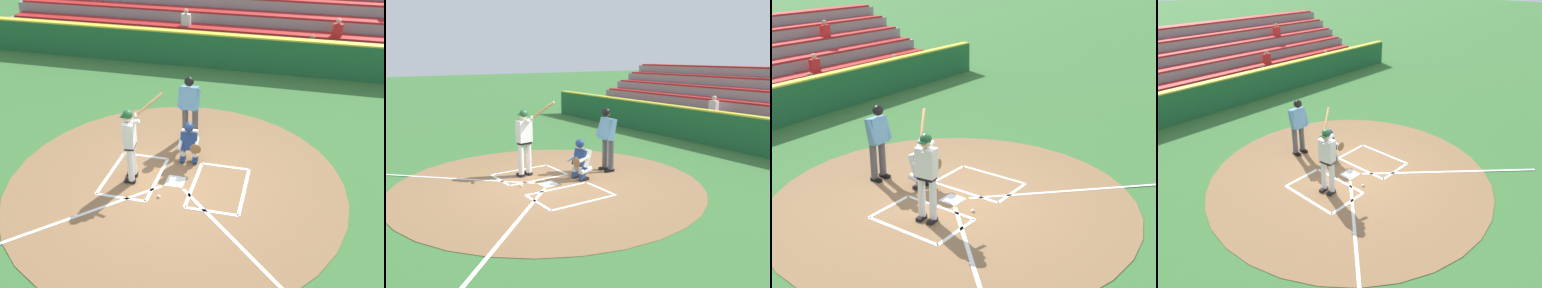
{
  "view_description": "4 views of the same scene",
  "coord_description": "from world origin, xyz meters",
  "views": [
    {
      "loc": [
        -2.43,
        8.42,
        6.36
      ],
      "look_at": [
        -0.44,
        0.14,
        1.21
      ],
      "focal_mm": 42.14,
      "sensor_mm": 36.0,
      "label": 1
    },
    {
      "loc": [
        -8.85,
        5.13,
        3.32
      ],
      "look_at": [
        -0.39,
        -0.68,
        1.07
      ],
      "focal_mm": 38.21,
      "sensor_mm": 36.0,
      "label": 2
    },
    {
      "loc": [
        7.93,
        6.03,
        5.05
      ],
      "look_at": [
        -0.31,
        0.08,
        1.24
      ],
      "focal_mm": 47.33,
      "sensor_mm": 36.0,
      "label": 3
    },
    {
      "loc": [
        6.27,
        5.72,
        5.46
      ],
      "look_at": [
        -0.06,
        -0.04,
        0.98
      ],
      "focal_mm": 32.03,
      "sensor_mm": 36.0,
      "label": 4
    }
  ],
  "objects": [
    {
      "name": "plate_umpire",
      "position": [
        0.15,
        -2.06,
        1.08
      ],
      "size": [
        0.58,
        0.41,
        1.86
      ],
      "color": "#4C4C51",
      "rests_on": "ground"
    },
    {
      "name": "home_plate_and_chalk",
      "position": [
        0.0,
        0.88,
        0.01
      ],
      "size": [
        7.93,
        4.91,
        0.01
      ],
      "color": "white",
      "rests_on": "dirt_circle"
    },
    {
      "name": "baseball",
      "position": [
        0.21,
        0.68,
        0.04
      ],
      "size": [
        0.07,
        0.07,
        0.07
      ],
      "primitive_type": "sphere",
      "color": "white",
      "rests_on": "ground"
    },
    {
      "name": "ground_plane",
      "position": [
        0.0,
        0.0,
        0.0
      ],
      "size": [
        120.0,
        120.0,
        0.0
      ],
      "primitive_type": "plane",
      "color": "#387033"
    },
    {
      "name": "catcher",
      "position": [
        -0.12,
        -0.95,
        0.59
      ],
      "size": [
        0.63,
        0.61,
        1.13
      ],
      "color": "black",
      "rests_on": "ground"
    },
    {
      "name": "dirt_circle",
      "position": [
        0.0,
        0.0,
        0.01
      ],
      "size": [
        8.0,
        8.0,
        0.01
      ],
      "primitive_type": "cylinder",
      "color": "olive",
      "rests_on": "ground"
    },
    {
      "name": "batter",
      "position": [
        1.01,
        0.13,
        1.1
      ],
      "size": [
        0.88,
        0.82,
        2.13
      ],
      "color": "white",
      "rests_on": "ground"
    },
    {
      "name": "backstop_wall",
      "position": [
        0.0,
        -7.5,
        0.65
      ],
      "size": [
        22.0,
        0.36,
        1.31
      ],
      "color": "#1E6033",
      "rests_on": "ground"
    }
  ]
}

